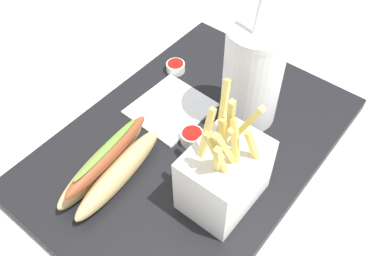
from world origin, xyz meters
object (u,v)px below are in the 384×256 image
(hot_dog_1, at_px, (110,165))
(ketchup_cup_2, at_px, (176,67))
(ketchup_cup_1, at_px, (192,138))
(fries_basket, at_px, (224,175))
(napkin_stack, at_px, (171,108))
(soda_cup, at_px, (252,75))

(hot_dog_1, relative_size, ketchup_cup_2, 5.56)
(ketchup_cup_1, bearing_deg, fries_basket, 62.44)
(fries_basket, distance_m, ketchup_cup_2, 0.27)
(ketchup_cup_1, distance_m, napkin_stack, 0.08)
(ketchup_cup_1, xyz_separation_m, ketchup_cup_2, (-0.11, -0.12, -0.00))
(fries_basket, height_order, ketchup_cup_2, fries_basket)
(ketchup_cup_1, height_order, ketchup_cup_2, ketchup_cup_1)
(fries_basket, height_order, ketchup_cup_1, fries_basket)
(fries_basket, bearing_deg, ketchup_cup_1, -117.56)
(soda_cup, distance_m, napkin_stack, 0.15)
(soda_cup, distance_m, ketchup_cup_2, 0.17)
(fries_basket, xyz_separation_m, ketchup_cup_2, (-0.16, -0.21, -0.04))
(ketchup_cup_1, relative_size, napkin_stack, 0.30)
(hot_dog_1, bearing_deg, napkin_stack, -172.78)
(hot_dog_1, distance_m, napkin_stack, 0.15)
(soda_cup, relative_size, napkin_stack, 2.10)
(soda_cup, xyz_separation_m, ketchup_cup_1, (0.10, -0.03, -0.07))
(ketchup_cup_2, bearing_deg, hot_dog_1, 17.79)
(ketchup_cup_2, height_order, napkin_stack, ketchup_cup_2)
(hot_dog_1, bearing_deg, soda_cup, 159.19)
(fries_basket, bearing_deg, ketchup_cup_2, -126.07)
(hot_dog_1, bearing_deg, ketchup_cup_2, -162.21)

